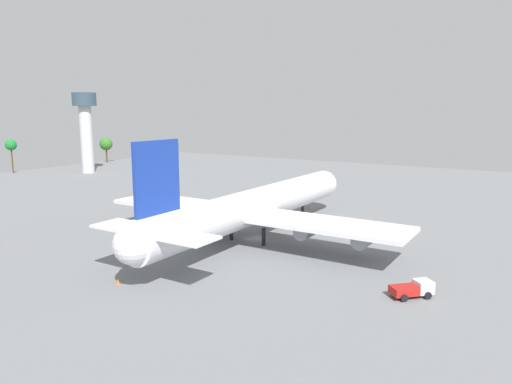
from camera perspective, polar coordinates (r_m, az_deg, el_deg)
ground_plane at (r=87.20m, az=-0.00°, el=-5.69°), size 262.38×262.38×0.00m
cargo_airplane at (r=85.51m, az=-0.10°, el=-1.75°), size 65.60×57.60×19.51m
maintenance_van at (r=63.99m, az=18.57°, el=-11.09°), size 5.37×5.27×2.08m
catering_truck at (r=117.06m, az=-1.91°, el=-1.11°), size 4.14×4.86×2.16m
safety_cone_nose at (r=114.03m, az=6.33°, el=-1.83°), size 0.51×0.51×0.73m
safety_cone_tail at (r=67.92m, az=-16.44°, el=-10.38°), size 0.52×0.52×0.75m
control_tower at (r=188.10m, az=-20.01°, el=7.86°), size 8.73×8.73×29.85m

